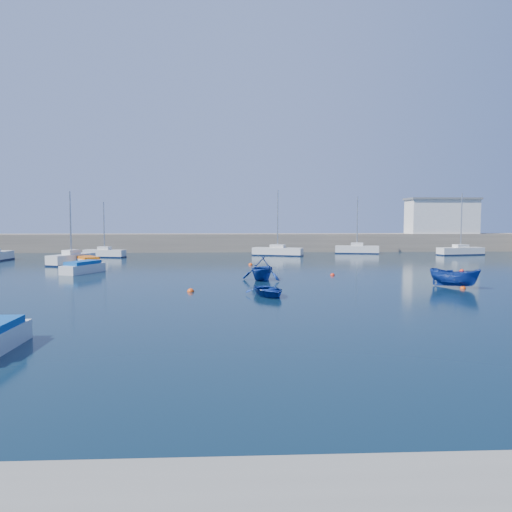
{
  "coord_description": "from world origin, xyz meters",
  "views": [
    {
      "loc": [
        -1.31,
        -27.31,
        4.69
      ],
      "look_at": [
        0.71,
        14.81,
        1.6
      ],
      "focal_mm": 35.0,
      "sensor_mm": 36.0,
      "label": 1
    }
  ],
  "objects_px": {
    "motorboat_2": "(88,261)",
    "dinghy_right": "(454,278)",
    "harbor_office": "(442,217)",
    "motorboat_1": "(83,267)",
    "sailboat_6": "(278,251)",
    "sailboat_7": "(357,249)",
    "sailboat_8": "(461,251)",
    "sailboat_5": "(105,253)",
    "sailboat_3": "(71,259)",
    "dinghy_left": "(262,268)",
    "dinghy_center": "(269,291)"
  },
  "relations": [
    {
      "from": "sailboat_7",
      "to": "motorboat_1",
      "type": "xyz_separation_m",
      "value": [
        -30.31,
        -23.76,
        -0.1
      ]
    },
    {
      "from": "dinghy_left",
      "to": "sailboat_8",
      "type": "bearing_deg",
      "value": 67.04
    },
    {
      "from": "sailboat_8",
      "to": "dinghy_left",
      "type": "xyz_separation_m",
      "value": [
        -27.93,
        -26.13,
        0.37
      ]
    },
    {
      "from": "sailboat_6",
      "to": "dinghy_right",
      "type": "xyz_separation_m",
      "value": [
        9.4,
        -31.13,
        0.11
      ]
    },
    {
      "from": "dinghy_center",
      "to": "motorboat_2",
      "type": "bearing_deg",
      "value": 111.7
    },
    {
      "from": "dinghy_right",
      "to": "harbor_office",
      "type": "bearing_deg",
      "value": 25.55
    },
    {
      "from": "sailboat_5",
      "to": "harbor_office",
      "type": "bearing_deg",
      "value": -63.64
    },
    {
      "from": "sailboat_5",
      "to": "sailboat_6",
      "type": "distance_m",
      "value": 21.85
    },
    {
      "from": "sailboat_8",
      "to": "dinghy_left",
      "type": "relative_size",
      "value": 2.33
    },
    {
      "from": "sailboat_3",
      "to": "motorboat_1",
      "type": "height_order",
      "value": "sailboat_3"
    },
    {
      "from": "sailboat_3",
      "to": "motorboat_1",
      "type": "bearing_deg",
      "value": -42.55
    },
    {
      "from": "dinghy_left",
      "to": "sailboat_5",
      "type": "bearing_deg",
      "value": 150.83
    },
    {
      "from": "motorboat_2",
      "to": "dinghy_right",
      "type": "xyz_separation_m",
      "value": [
        30.16,
        -18.33,
        0.26
      ]
    },
    {
      "from": "harbor_office",
      "to": "motorboat_1",
      "type": "bearing_deg",
      "value": -146.75
    },
    {
      "from": "sailboat_5",
      "to": "motorboat_2",
      "type": "distance_m",
      "value": 10.79
    },
    {
      "from": "sailboat_5",
      "to": "dinghy_left",
      "type": "distance_m",
      "value": 30.22
    },
    {
      "from": "motorboat_2",
      "to": "dinghy_left",
      "type": "distance_m",
      "value": 21.79
    },
    {
      "from": "sailboat_5",
      "to": "sailboat_6",
      "type": "height_order",
      "value": "sailboat_6"
    },
    {
      "from": "sailboat_5",
      "to": "motorboat_1",
      "type": "height_order",
      "value": "sailboat_5"
    },
    {
      "from": "motorboat_2",
      "to": "harbor_office",
      "type": "bearing_deg",
      "value": -6.99
    },
    {
      "from": "harbor_office",
      "to": "motorboat_2",
      "type": "xyz_separation_m",
      "value": [
        -46.16,
        -21.53,
        -4.67
      ]
    },
    {
      "from": "harbor_office",
      "to": "sailboat_8",
      "type": "bearing_deg",
      "value": -96.98
    },
    {
      "from": "sailboat_3",
      "to": "dinghy_right",
      "type": "distance_m",
      "value": 37.47
    },
    {
      "from": "sailboat_3",
      "to": "dinghy_left",
      "type": "height_order",
      "value": "sailboat_3"
    },
    {
      "from": "sailboat_8",
      "to": "dinghy_left",
      "type": "distance_m",
      "value": 38.25
    },
    {
      "from": "harbor_office",
      "to": "sailboat_5",
      "type": "xyz_separation_m",
      "value": [
        -47.15,
        -10.79,
        -4.57
      ]
    },
    {
      "from": "sailboat_8",
      "to": "motorboat_1",
      "type": "bearing_deg",
      "value": 103.0
    },
    {
      "from": "harbor_office",
      "to": "dinghy_left",
      "type": "distance_m",
      "value": 45.62
    },
    {
      "from": "harbor_office",
      "to": "motorboat_2",
      "type": "relative_size",
      "value": 2.17
    },
    {
      "from": "motorboat_2",
      "to": "dinghy_right",
      "type": "distance_m",
      "value": 35.3
    },
    {
      "from": "sailboat_7",
      "to": "motorboat_2",
      "type": "relative_size",
      "value": 1.7
    },
    {
      "from": "sailboat_3",
      "to": "dinghy_center",
      "type": "xyz_separation_m",
      "value": [
        19.02,
        -22.49,
        -0.27
      ]
    },
    {
      "from": "harbor_office",
      "to": "dinghy_center",
      "type": "relative_size",
      "value": 3.13
    },
    {
      "from": "harbor_office",
      "to": "motorboat_2",
      "type": "bearing_deg",
      "value": -155.0
    },
    {
      "from": "harbor_office",
      "to": "sailboat_6",
      "type": "bearing_deg",
      "value": -161.03
    },
    {
      "from": "dinghy_left",
      "to": "dinghy_right",
      "type": "relative_size",
      "value": 0.98
    },
    {
      "from": "sailboat_7",
      "to": "dinghy_left",
      "type": "height_order",
      "value": "sailboat_7"
    },
    {
      "from": "sailboat_7",
      "to": "dinghy_right",
      "type": "relative_size",
      "value": 2.2
    },
    {
      "from": "sailboat_3",
      "to": "sailboat_5",
      "type": "bearing_deg",
      "value": 108.44
    },
    {
      "from": "sailboat_8",
      "to": "dinghy_right",
      "type": "bearing_deg",
      "value": 142.22
    },
    {
      "from": "motorboat_1",
      "to": "sailboat_5",
      "type": "bearing_deg",
      "value": 121.28
    },
    {
      "from": "sailboat_5",
      "to": "sailboat_8",
      "type": "xyz_separation_m",
      "value": [
        46.07,
        1.96,
        0.02
      ]
    },
    {
      "from": "sailboat_6",
      "to": "sailboat_7",
      "type": "bearing_deg",
      "value": -53.42
    },
    {
      "from": "motorboat_1",
      "to": "dinghy_right",
      "type": "distance_m",
      "value": 30.37
    },
    {
      "from": "sailboat_8",
      "to": "sailboat_3",
      "type": "bearing_deg",
      "value": 91.89
    },
    {
      "from": "sailboat_3",
      "to": "sailboat_5",
      "type": "xyz_separation_m",
      "value": [
        0.96,
        9.76,
        -0.07
      ]
    },
    {
      "from": "sailboat_3",
      "to": "motorboat_1",
      "type": "distance_m",
      "value": 9.34
    },
    {
      "from": "dinghy_right",
      "to": "sailboat_8",
      "type": "bearing_deg",
      "value": 21.75
    },
    {
      "from": "sailboat_6",
      "to": "sailboat_8",
      "type": "xyz_separation_m",
      "value": [
        24.32,
        -0.1,
        -0.02
      ]
    },
    {
      "from": "sailboat_3",
      "to": "sailboat_8",
      "type": "bearing_deg",
      "value": 38.06
    }
  ]
}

